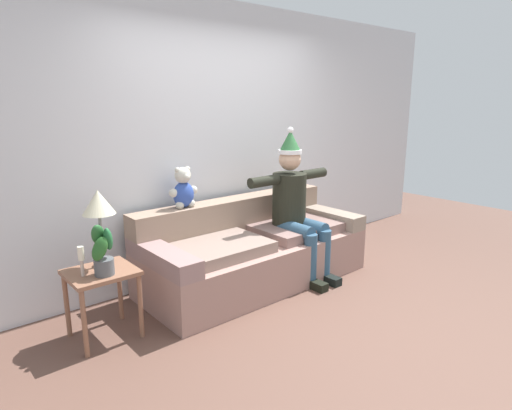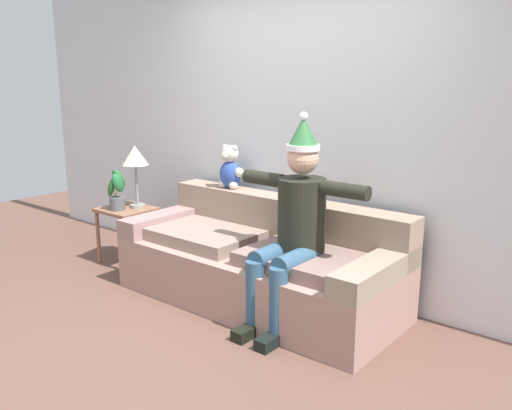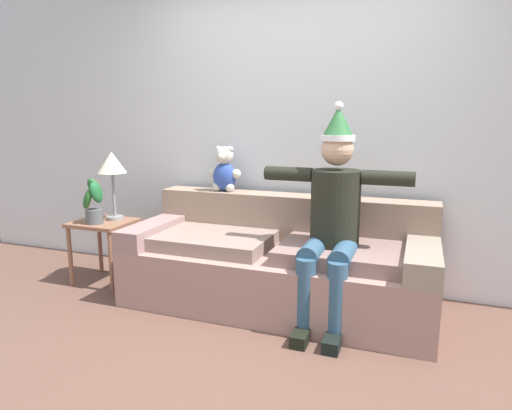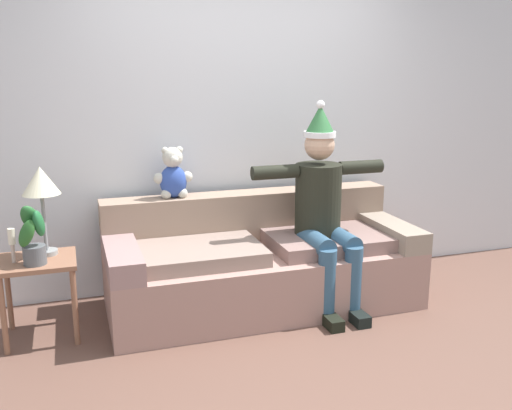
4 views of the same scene
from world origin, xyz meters
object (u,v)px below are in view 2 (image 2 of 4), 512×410
at_px(person_seated, 294,221).
at_px(candle_tall, 115,192).
at_px(potted_plant, 117,192).
at_px(couch, 261,263).
at_px(teddy_bear, 230,169).
at_px(table_lamp, 135,159).
at_px(side_table, 127,218).

height_order(person_seated, candle_tall, person_seated).
height_order(person_seated, potted_plant, person_seated).
relative_size(couch, potted_plant, 5.65).
height_order(teddy_bear, potted_plant, teddy_bear).
bearing_deg(table_lamp, candle_tall, -151.09).
xyz_separation_m(couch, table_lamp, (-1.48, -0.01, 0.69)).
bearing_deg(person_seated, candle_tall, 178.66).
distance_m(side_table, candle_tall, 0.27).
relative_size(table_lamp, potted_plant, 1.47).
height_order(person_seated, side_table, person_seated).
distance_m(person_seated, teddy_bear, 1.12).
xyz_separation_m(person_seated, side_table, (-1.97, 0.07, -0.32)).
relative_size(teddy_bear, potted_plant, 0.96).
bearing_deg(candle_tall, person_seated, -1.34).
relative_size(person_seated, table_lamp, 2.57).
distance_m(side_table, table_lamp, 0.57).
bearing_deg(teddy_bear, person_seated, -24.47).
distance_m(couch, table_lamp, 1.63).
bearing_deg(side_table, teddy_bear, 22.00).
distance_m(person_seated, table_lamp, 1.93).
xyz_separation_m(person_seated, table_lamp, (-1.91, 0.16, 0.24)).
relative_size(potted_plant, candle_tall, 1.79).
height_order(teddy_bear, table_lamp, teddy_bear).
bearing_deg(candle_tall, teddy_bear, 20.45).
distance_m(couch, teddy_bear, 0.92).
xyz_separation_m(person_seated, teddy_bear, (-1.00, 0.46, 0.20)).
distance_m(person_seated, potted_plant, 1.97).
distance_m(couch, person_seated, 0.63).
xyz_separation_m(table_lamp, candle_tall, (-0.19, -0.11, -0.32)).
height_order(teddy_bear, side_table, teddy_bear).
bearing_deg(candle_tall, couch, 3.87).
height_order(couch, potted_plant, potted_plant).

